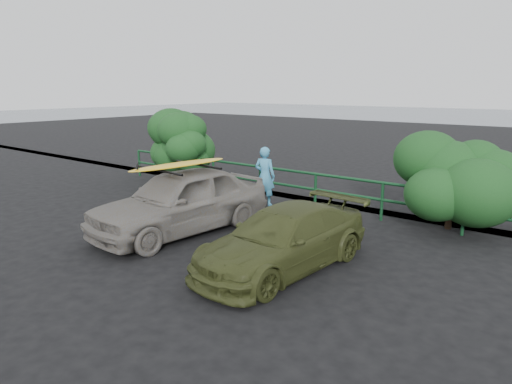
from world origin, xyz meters
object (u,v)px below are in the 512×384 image
guardrail (287,186)px  man (265,176)px  sedan (181,201)px  surfboard (179,165)px  olive_vehicle (283,239)px

guardrail → man: bearing=-121.9°
sedan → man: 3.30m
sedan → man: bearing=95.5°
surfboard → man: bearing=95.5°
guardrail → olive_vehicle: bearing=-56.1°
sedan → olive_vehicle: bearing=-0.9°
guardrail → surfboard: bearing=-95.3°
man → surfboard: (0.00, -3.30, 0.77)m
olive_vehicle → guardrail: bearing=128.7°
guardrail → surfboard: (-0.36, -3.89, 1.12)m
olive_vehicle → surfboard: bearing=178.5°
guardrail → olive_vehicle: size_ratio=3.48×
olive_vehicle → surfboard: surfboard is taller
guardrail → man: man is taller
guardrail → sedan: (-0.36, -3.89, 0.25)m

